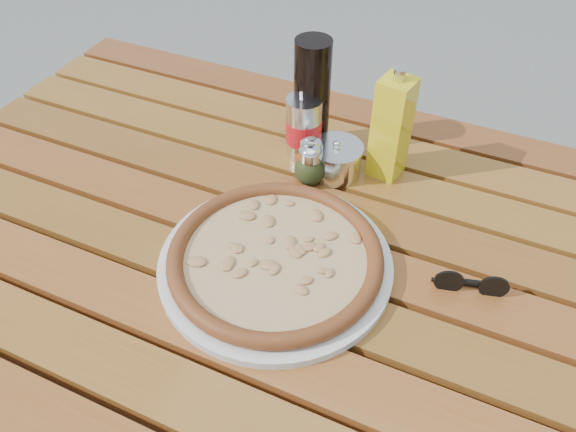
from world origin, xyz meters
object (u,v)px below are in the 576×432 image
at_px(pizza, 275,257).
at_px(dark_bottle, 312,97).
at_px(olive_oil_cruet, 391,128).
at_px(pepper_shaker, 311,159).
at_px(parmesan_tin, 336,159).
at_px(plate, 275,263).
at_px(oregano_shaker, 310,166).
at_px(soda_can, 304,128).
at_px(sunglasses, 471,284).
at_px(table, 283,267).

height_order(pizza, dark_bottle, dark_bottle).
xyz_separation_m(pizza, olive_oil_cruet, (0.08, 0.29, 0.07)).
relative_size(pepper_shaker, olive_oil_cruet, 0.39).
xyz_separation_m(pizza, parmesan_tin, (0.00, 0.25, 0.01)).
relative_size(plate, oregano_shaker, 4.39).
xyz_separation_m(pepper_shaker, olive_oil_cruet, (0.12, 0.07, 0.06)).
height_order(soda_can, parmesan_tin, soda_can).
relative_size(plate, pepper_shaker, 4.39).
distance_m(olive_oil_cruet, sunglasses, 0.30).
bearing_deg(pepper_shaker, parmesan_tin, 33.62).
height_order(plate, dark_bottle, dark_bottle).
bearing_deg(parmesan_tin, soda_can, 159.48).
bearing_deg(plate, soda_can, 104.81).
relative_size(pizza, soda_can, 3.61).
bearing_deg(soda_can, pepper_shaker, -55.11).
height_order(soda_can, sunglasses, soda_can).
bearing_deg(oregano_shaker, pizza, -81.63).
distance_m(soda_can, parmesan_tin, 0.09).
distance_m(oregano_shaker, sunglasses, 0.34).
bearing_deg(parmesan_tin, sunglasses, -32.07).
bearing_deg(pizza, sunglasses, 15.09).
relative_size(parmesan_tin, sunglasses, 0.96).
bearing_deg(oregano_shaker, parmesan_tin, 53.87).
xyz_separation_m(pizza, dark_bottle, (-0.07, 0.31, 0.09)).
relative_size(olive_oil_cruet, parmesan_tin, 2.00).
distance_m(soda_can, olive_oil_cruet, 0.16).
height_order(olive_oil_cruet, parmesan_tin, olive_oil_cruet).
bearing_deg(pizza, oregano_shaker, 98.37).
height_order(table, oregano_shaker, oregano_shaker).
bearing_deg(soda_can, sunglasses, -29.79).
bearing_deg(sunglasses, dark_bottle, 132.19).
height_order(plate, sunglasses, sunglasses).
xyz_separation_m(oregano_shaker, olive_oil_cruet, (0.11, 0.09, 0.06)).
height_order(table, dark_bottle, dark_bottle).
bearing_deg(sunglasses, olive_oil_cruet, 117.74).
relative_size(pizza, oregano_shaker, 5.29).
distance_m(pizza, olive_oil_cruet, 0.31).
distance_m(table, soda_can, 0.26).
distance_m(plate, dark_bottle, 0.33).
bearing_deg(dark_bottle, soda_can, -97.19).
bearing_deg(parmesan_tin, olive_oil_cruet, 26.70).
relative_size(table, parmesan_tin, 13.31).
relative_size(oregano_shaker, dark_bottle, 0.37).
bearing_deg(pepper_shaker, table, -82.99).
relative_size(dark_bottle, soda_can, 1.83).
xyz_separation_m(plate, dark_bottle, (-0.07, 0.31, 0.10)).
distance_m(table, sunglasses, 0.31).
bearing_deg(table, plate, -75.45).
relative_size(pizza, olive_oil_cruet, 2.06).
height_order(dark_bottle, soda_can, dark_bottle).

